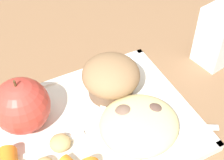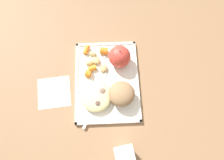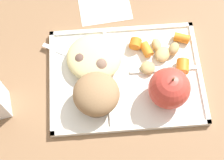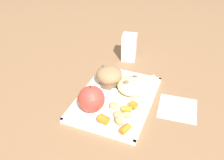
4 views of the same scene
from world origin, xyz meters
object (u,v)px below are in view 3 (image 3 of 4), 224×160
object	(u,v)px
green_apple	(169,88)
plastic_fork	(76,58)
lunch_tray	(126,77)
bran_muffin	(96,95)

from	to	relation	value
green_apple	plastic_fork	bearing A→B (deg)	-28.63
lunch_tray	green_apple	world-z (taller)	green_apple
green_apple	bran_muffin	size ratio (longest dim) A/B	1.00
lunch_tray	green_apple	xyz separation A→B (m)	(-0.08, 0.05, 0.05)
green_apple	bran_muffin	distance (m)	0.15
lunch_tray	plastic_fork	world-z (taller)	lunch_tray
lunch_tray	plastic_fork	distance (m)	0.12
lunch_tray	bran_muffin	bearing A→B (deg)	37.90
bran_muffin	plastic_fork	xyz separation A→B (m)	(0.04, -0.10, -0.03)
lunch_tray	plastic_fork	size ratio (longest dim) A/B	2.38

